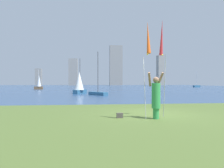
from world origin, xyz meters
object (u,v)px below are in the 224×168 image
object	(u,v)px
kite_flag_left	(148,40)
sailboat_0	(197,86)
sailboat_1	(39,83)
sailboat_2	(79,83)
sailboat_5	(98,93)
bag	(120,115)
person	(156,96)
kite_flag_right	(162,40)

from	to	relation	value
kite_flag_left	sailboat_0	bearing A→B (deg)	59.18
sailboat_1	sailboat_2	xyz separation A→B (m)	(10.13, -18.42, -0.01)
sailboat_1	sailboat_5	world-z (taller)	sailboat_5
bag	sailboat_0	xyz separation A→B (m)	(33.91, 54.40, 0.27)
person	sailboat_2	xyz separation A→B (m)	(-4.34, 18.97, 0.51)
kite_flag_left	sailboat_0	xyz separation A→B (m)	(32.88, 55.10, -2.83)
kite_flag_right	sailboat_1	size ratio (longest dim) A/B	0.95
kite_flag_right	sailboat_2	xyz separation A→B (m)	(-4.77, 18.45, -1.95)
kite_flag_left	bag	world-z (taller)	kite_flag_left
kite_flag_right	bag	distance (m)	3.82
kite_flag_left	kite_flag_right	world-z (taller)	kite_flag_right
sailboat_0	person	bearing A→B (deg)	-120.64
kite_flag_left	sailboat_2	bearing A→B (deg)	101.43
person	kite_flag_left	distance (m)	2.31
kite_flag_left	sailboat_1	size ratio (longest dim) A/B	0.87
kite_flag_left	sailboat_5	bearing A→B (deg)	95.22
kite_flag_left	sailboat_5	xyz separation A→B (m)	(-1.48, 16.24, -2.90)
sailboat_5	sailboat_1	bearing A→B (deg)	120.30
sailboat_0	sailboat_1	xyz separation A→B (m)	(-46.92, -17.38, 1.11)
bag	kite_flag_right	bearing A→B (deg)	4.35
bag	sailboat_2	world-z (taller)	sailboat_2
person	sailboat_1	distance (m)	40.10
person	kite_flag_right	distance (m)	2.55
kite_flag_left	sailboat_5	distance (m)	16.56
kite_flag_left	bag	bearing A→B (deg)	145.55
sailboat_2	sailboat_5	xyz separation A→B (m)	(2.42, -3.06, -1.17)
kite_flag_right	sailboat_1	distance (m)	39.82
sailboat_0	sailboat_5	size ratio (longest dim) A/B	1.03
person	sailboat_0	bearing A→B (deg)	40.09
sailboat_5	sailboat_0	bearing A→B (deg)	48.52
kite_flag_left	sailboat_1	world-z (taller)	sailboat_1
kite_flag_right	sailboat_1	xyz separation A→B (m)	(-14.91, 36.87, -1.94)
kite_flag_left	kite_flag_right	size ratio (longest dim) A/B	0.92
person	sailboat_2	world-z (taller)	sailboat_2
kite_flag_left	sailboat_5	world-z (taller)	sailboat_5
kite_flag_left	sailboat_1	bearing A→B (deg)	110.41
sailboat_2	sailboat_0	bearing A→B (deg)	44.23
bag	sailboat_5	world-z (taller)	sailboat_5
person	sailboat_0	xyz separation A→B (m)	(32.44, 54.78, -0.58)
bag	sailboat_0	bearing A→B (deg)	58.06
bag	sailboat_5	size ratio (longest dim) A/B	0.05
sailboat_2	sailboat_5	distance (m)	4.07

